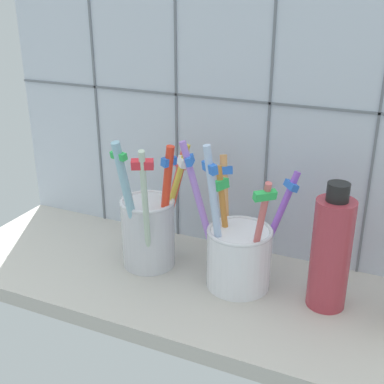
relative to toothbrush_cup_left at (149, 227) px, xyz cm
name	(u,v)px	position (x,y,z in cm)	size (l,w,h in cm)	color
counter_slab	(186,287)	(5.97, -1.74, -6.39)	(64.00, 22.00, 2.00)	#BCB7AD
tile_wall_back	(224,99)	(5.97, 10.26, 15.11)	(64.00, 2.20, 45.00)	silver
toothbrush_cup_left	(149,227)	(0.00, 0.00, 0.00)	(8.21, 12.43, 18.09)	silver
toothbrush_cup_right	(238,251)	(12.00, 0.14, -0.78)	(13.43, 10.15, 18.59)	white
soap_bottle	(331,252)	(22.75, 0.34, 1.47)	(4.42, 4.42, 15.06)	#AE3743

